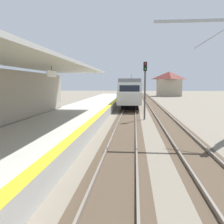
% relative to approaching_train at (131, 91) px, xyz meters
% --- Properties ---
extents(station_platform, '(5.00, 80.00, 0.91)m').
position_rel_approaching_train_xyz_m(station_platform, '(-4.40, -19.69, -1.73)').
color(station_platform, '#B7B5AD').
rests_on(station_platform, ground).
extents(track_pair_nearest_platform, '(2.34, 120.00, 0.16)m').
position_rel_approaching_train_xyz_m(track_pair_nearest_platform, '(-0.00, -15.69, -2.13)').
color(track_pair_nearest_platform, '#4C3D2D').
rests_on(track_pair_nearest_platform, ground).
extents(track_pair_middle, '(2.34, 120.00, 0.16)m').
position_rel_approaching_train_xyz_m(track_pair_middle, '(3.40, -15.69, -2.13)').
color(track_pair_middle, '#4C3D2D').
rests_on(track_pair_middle, ground).
extents(approaching_train, '(2.93, 19.60, 4.76)m').
position_rel_approaching_train_xyz_m(approaching_train, '(0.00, 0.00, 0.00)').
color(approaching_train, silver).
rests_on(approaching_train, ground).
extents(rail_signal_post, '(0.32, 0.34, 5.20)m').
position_rel_approaching_train_xyz_m(rail_signal_post, '(1.51, -14.66, 1.02)').
color(rail_signal_post, '#4C4C4C').
rests_on(rail_signal_post, ground).
extents(distant_trackside_house, '(6.60, 5.28, 6.40)m').
position_rel_approaching_train_xyz_m(distant_trackside_house, '(9.50, 28.14, 1.16)').
color(distant_trackside_house, tan).
rests_on(distant_trackside_house, ground).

